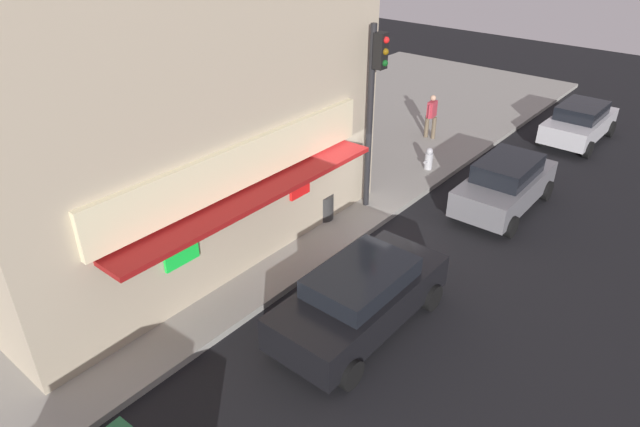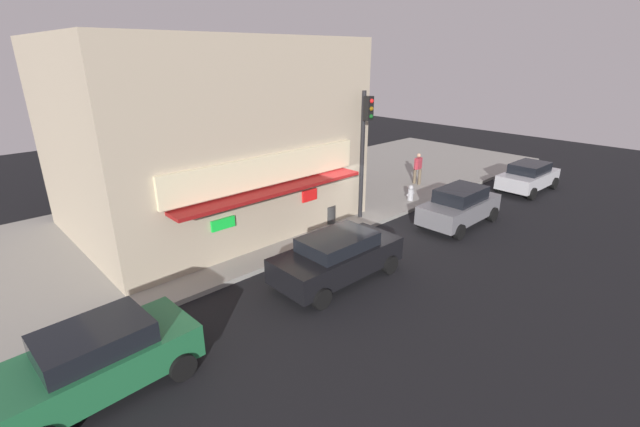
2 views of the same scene
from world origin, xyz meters
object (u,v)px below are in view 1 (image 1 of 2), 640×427
pedestrian (431,114)px  potted_plant_by_doorway (256,201)px  traffic_light (374,96)px  parked_car_black (361,296)px  parked_car_silver (579,122)px  fire_hydrant (429,159)px  trash_can (324,207)px  parked_car_grey (505,184)px

pedestrian → potted_plant_by_doorway: size_ratio=1.61×
traffic_light → parked_car_black: traffic_light is taller
traffic_light → parked_car_silver: traffic_light is taller
pedestrian → parked_car_black: 11.39m
parked_car_black → fire_hydrant: bearing=19.6°
trash_can → traffic_light: bearing=-21.4°
fire_hydrant → parked_car_silver: size_ratio=0.19×
traffic_light → parked_car_silver: bearing=-17.6°
fire_hydrant → parked_car_grey: parked_car_grey is taller
pedestrian → potted_plant_by_doorway: bearing=175.5°
traffic_light → potted_plant_by_doorway: 4.47m
fire_hydrant → parked_car_silver: 7.00m
traffic_light → trash_can: (-1.47, 0.58, -3.06)m
pedestrian → traffic_light: bearing=-167.5°
potted_plant_by_doorway → traffic_light: bearing=-36.1°
fire_hydrant → parked_car_grey: 3.16m
fire_hydrant → trash_can: (-4.97, 0.65, 0.01)m
parked_car_black → parked_car_grey: bearing=-1.6°
traffic_light → trash_can: 3.45m
fire_hydrant → pedestrian: size_ratio=0.45×
pedestrian → parked_car_silver: (3.73, -4.45, -0.33)m
trash_can → potted_plant_by_doorway: bearing=132.0°
potted_plant_by_doorway → parked_car_silver: parked_car_silver is taller
traffic_light → pedestrian: traffic_light is taller
trash_can → parked_car_silver: 11.86m
traffic_light → parked_car_grey: traffic_light is taller
potted_plant_by_doorway → parked_car_grey: parked_car_grey is taller
traffic_light → fire_hydrant: bearing=-1.1°
parked_car_black → parked_car_grey: size_ratio=1.09×
trash_can → potted_plant_by_doorway: size_ratio=0.71×
parked_car_black → parked_car_grey: parked_car_grey is taller
traffic_light → potted_plant_by_doorway: bearing=143.9°
trash_can → pedestrian: (7.54, 0.77, 0.57)m
fire_hydrant → parked_car_black: 8.48m
fire_hydrant → parked_car_silver: parked_car_silver is taller
parked_car_silver → traffic_light: bearing=162.4°
traffic_light → pedestrian: size_ratio=3.14×
fire_hydrant → pedestrian: (2.57, 1.41, 0.58)m
fire_hydrant → trash_can: 5.01m
parked_car_silver → parked_car_black: bearing=179.2°
potted_plant_by_doorway → parked_car_silver: size_ratio=0.27×
traffic_light → potted_plant_by_doorway: traffic_light is taller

